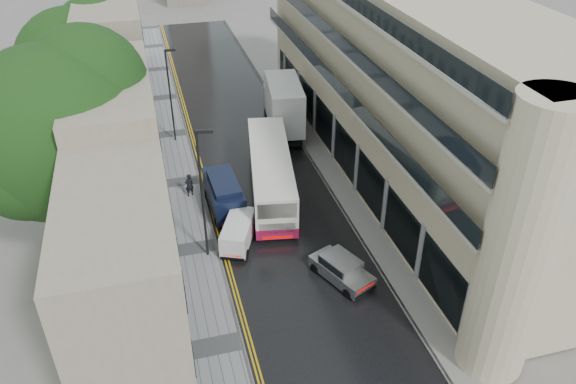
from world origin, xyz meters
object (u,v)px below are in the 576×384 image
tree_far (80,86)px  white_lorry (271,116)px  tree_near (62,161)px  pedestrian (189,185)px  lamp_post_near (202,197)px  navy_van (216,210)px  white_van (222,244)px  lamp_post_far (170,97)px  cream_bus (255,200)px  silver_hatchback (348,287)px

tree_far → white_lorry: 15.01m
tree_near → pedestrian: bearing=37.6°
tree_near → pedestrian: tree_near is taller
tree_near → lamp_post_near: bearing=-12.7°
pedestrian → navy_van: bearing=86.0°
tree_near → white_lorry: 19.77m
tree_near → navy_van: tree_near is taller
white_van → lamp_post_near: 3.63m
lamp_post_far → pedestrian: bearing=-85.7°
cream_bus → white_lorry: (3.81, 11.07, 0.71)m
pedestrian → lamp_post_far: lamp_post_far is taller
tree_far → cream_bus: bearing=-47.8°
tree_near → lamp_post_far: 16.32m
cream_bus → white_lorry: bearing=80.7°
tree_far → white_van: (7.90, -14.85, -5.37)m
tree_far → white_van: 17.66m
white_lorry → lamp_post_near: 15.96m
tree_near → silver_hatchback: (14.37, -7.42, -6.18)m
navy_van → tree_near: bearing=-173.3°
cream_bus → white_van: (-2.79, -3.08, -0.79)m
tree_far → lamp_post_far: tree_far is taller
pedestrian → tree_far: bearing=-69.6°
tree_near → lamp_post_far: bearing=64.6°
tree_far → white_van: size_ratio=3.34×
cream_bus → lamp_post_far: size_ratio=1.53×
cream_bus → lamp_post_near: lamp_post_near is taller
white_lorry → white_van: (-6.59, -14.15, -1.51)m
pedestrian → lamp_post_far: 9.57m
white_lorry → lamp_post_near: bearing=-110.7°
white_lorry → pedestrian: bearing=-130.9°
white_van → navy_van: 3.22m
tree_near → cream_bus: 12.25m
pedestrian → lamp_post_far: (-0.18, 9.08, 3.04)m
cream_bus → lamp_post_near: size_ratio=1.41×
lamp_post_far → lamp_post_near: bearing=-85.3°
white_lorry → navy_van: size_ratio=1.76×
pedestrian → lamp_post_near: 7.85m
white_van → lamp_post_near: bearing=-169.8°
white_van → lamp_post_near: size_ratio=0.44×
silver_hatchback → lamp_post_near: lamp_post_near is taller
silver_hatchback → pedestrian: size_ratio=2.28×
white_lorry → lamp_post_far: lamp_post_far is taller
tree_near → silver_hatchback: size_ratio=3.47×
tree_far → navy_van: size_ratio=2.45×
tree_far → lamp_post_far: size_ratio=1.59×
silver_hatchback → lamp_post_far: size_ratio=0.51×
navy_van → lamp_post_far: 13.53m
white_van → pedestrian: (-1.14, 7.28, 0.13)m
silver_hatchback → tree_near: bearing=129.4°
navy_van → white_van: bearing=-94.8°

